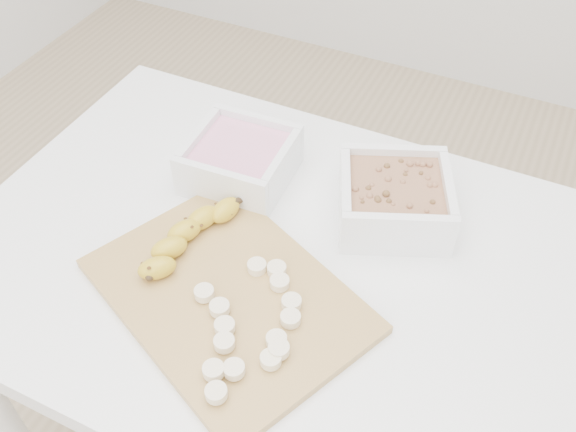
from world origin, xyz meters
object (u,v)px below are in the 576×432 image
at_px(bowl_granola, 395,198).
at_px(banana, 187,238).
at_px(table, 280,294).
at_px(bowl_yogurt, 240,159).
at_px(cutting_board, 228,295).

height_order(bowl_granola, banana, bowl_granola).
height_order(table, bowl_yogurt, bowl_yogurt).
bearing_deg(bowl_granola, cutting_board, -121.58).
height_order(bowl_yogurt, banana, bowl_yogurt).
bearing_deg(table, bowl_yogurt, 136.04).
relative_size(table, banana, 5.15).
bearing_deg(table, cutting_board, -107.06).
height_order(cutting_board, banana, banana).
xyz_separation_m(table, cutting_board, (-0.03, -0.10, 0.10)).
xyz_separation_m(table, banana, (-0.13, -0.05, 0.13)).
bearing_deg(bowl_yogurt, banana, -87.23).
xyz_separation_m(table, bowl_granola, (0.13, 0.15, 0.14)).
distance_m(cutting_board, banana, 0.11).
height_order(bowl_yogurt, bowl_granola, bowl_granola).
bearing_deg(banana, cutting_board, -4.87).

